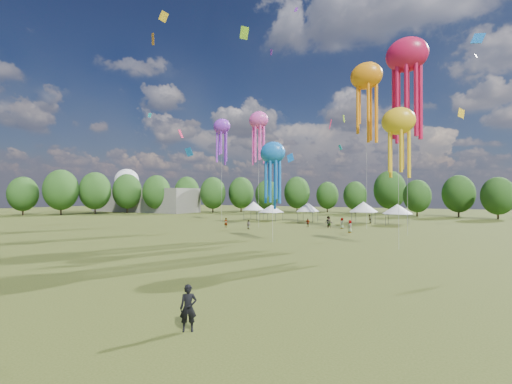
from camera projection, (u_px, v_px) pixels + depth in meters
The scene contains 10 objects.
ground at pixel (79, 294), 19.41m from camera, with size 300.00×300.00×0.00m, color #384416.
observer_main at pixel (188, 308), 14.04m from camera, with size 0.70×0.46×1.93m, color black.
spectator_near at pixel (249, 225), 56.50m from camera, with size 0.74×0.58×1.53m, color gray.
spectators_far at pixel (332, 222), 59.54m from camera, with size 22.00×22.22×1.89m.
festival_tents at pixel (319, 207), 70.38m from camera, with size 35.77×7.50×4.44m.
show_kites at pixel (343, 103), 53.23m from camera, with size 41.76×25.61×28.54m.
small_kites at pixel (310, 61), 58.08m from camera, with size 75.69×62.48×44.60m.
treeline at pixel (327, 192), 76.21m from camera, with size 201.57×95.24×13.43m.
hangar at pixel (144, 200), 117.13m from camera, with size 40.00×12.00×8.00m, color gray.
radome at pixel (127, 184), 130.12m from camera, with size 9.00×9.00×16.00m.
Camera 1 is at (18.34, -12.18, 5.68)m, focal length 23.56 mm.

